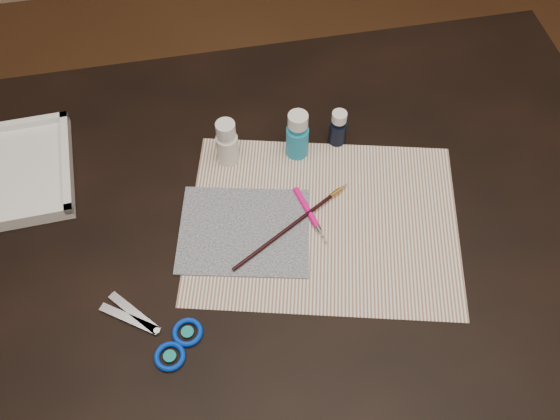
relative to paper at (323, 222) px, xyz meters
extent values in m
cube|color=#422614|center=(-0.07, 0.01, -0.76)|extent=(3.50, 3.50, 0.02)
cube|color=black|center=(-0.07, 0.01, -0.38)|extent=(1.30, 0.90, 0.75)
cube|color=white|center=(0.00, 0.00, 0.00)|extent=(0.52, 0.44, 0.00)
cube|color=black|center=(-0.13, 0.01, 0.00)|extent=(0.25, 0.22, 0.00)
cylinder|color=white|center=(-0.14, 0.16, 0.05)|extent=(0.05, 0.05, 0.10)
cylinder|color=#1E91BE|center=(-0.01, 0.16, 0.05)|extent=(0.04, 0.04, 0.10)
cylinder|color=black|center=(0.06, 0.17, 0.04)|extent=(0.03, 0.03, 0.08)
cube|color=white|center=(-0.53, 0.20, 0.01)|extent=(0.24, 0.24, 0.03)
camera|label=1|loc=(-0.18, -0.55, 0.88)|focal=40.00mm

